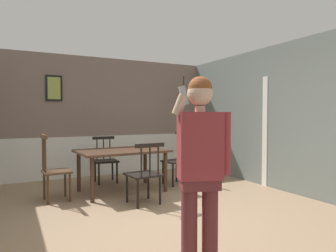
{
  "coord_description": "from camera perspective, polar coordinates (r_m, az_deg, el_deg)",
  "views": [
    {
      "loc": [
        -1.76,
        -3.49,
        1.36
      ],
      "look_at": [
        -0.18,
        -0.42,
        1.24
      ],
      "focal_mm": 32.46,
      "sensor_mm": 36.0,
      "label": 1
    }
  ],
  "objects": [
    {
      "name": "ground_plane",
      "position": [
        4.14,
        -0.55,
        -17.17
      ],
      "size": [
        7.33,
        7.33,
        0.0
      ],
      "primitive_type": "plane",
      "color": "#9E7F60"
    },
    {
      "name": "room_back_partition",
      "position": [
        7.05,
        -12.9,
        1.32
      ],
      "size": [
        5.25,
        0.17,
        2.65
      ],
      "color": "gray",
      "rests_on": "ground_plane"
    },
    {
      "name": "room_right_partition",
      "position": [
        5.61,
        24.1,
        1.49
      ],
      "size": [
        0.13,
        6.66,
        2.65
      ],
      "color": "slate",
      "rests_on": "ground_plane"
    },
    {
      "name": "dining_table",
      "position": [
        5.47,
        -8.64,
        -5.35
      ],
      "size": [
        1.58,
        1.1,
        0.75
      ],
      "rotation": [
        0.0,
        0.0,
        0.06
      ],
      "color": "#4C3323",
      "rests_on": "ground_plane"
    },
    {
      "name": "chair_near_window",
      "position": [
        6.03,
        1.59,
        -6.32
      ],
      "size": [
        0.47,
        0.47,
        1.03
      ],
      "rotation": [
        0.0,
        0.0,
        1.7
      ],
      "color": "black",
      "rests_on": "ground_plane"
    },
    {
      "name": "chair_by_doorway",
      "position": [
        5.18,
        -20.6,
        -7.71
      ],
      "size": [
        0.44,
        0.44,
        1.06
      ],
      "rotation": [
        0.0,
        0.0,
        4.78
      ],
      "color": "#513823",
      "rests_on": "ground_plane"
    },
    {
      "name": "chair_at_table_head",
      "position": [
        6.33,
        -11.67,
        -6.23
      ],
      "size": [
        0.47,
        0.47,
        0.92
      ],
      "rotation": [
        0.0,
        0.0,
        3.09
      ],
      "color": "black",
      "rests_on": "ground_plane"
    },
    {
      "name": "chair_opposite_corner",
      "position": [
        4.7,
        -4.45,
        -8.91
      ],
      "size": [
        0.51,
        0.51,
        0.95
      ],
      "rotation": [
        0.0,
        0.0,
        0.08
      ],
      "color": "black",
      "rests_on": "ground_plane"
    },
    {
      "name": "person_figure",
      "position": [
        2.64,
        6.16,
        -6.55
      ],
      "size": [
        0.52,
        0.31,
        1.69
      ],
      "rotation": [
        0.0,
        0.0,
        2.83
      ],
      "color": "brown",
      "rests_on": "ground_plane"
    }
  ]
}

